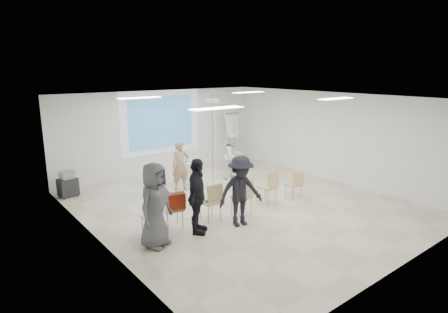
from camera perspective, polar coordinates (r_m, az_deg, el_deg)
floor at (r=10.71m, az=2.68°, el=-7.56°), size 8.00×9.00×0.10m
ceiling at (r=10.04m, az=2.87°, el=9.22°), size 8.00×9.00×0.10m
wall_back at (r=13.95m, az=-9.62°, el=3.77°), size 8.00×0.10×3.00m
wall_left at (r=8.27m, az=-18.95°, el=-3.30°), size 0.10×9.00×3.00m
wall_right at (r=13.24m, az=16.13°, el=2.92°), size 0.10×9.00×3.00m
projection_halo at (r=13.84m, az=-9.54°, el=5.16°), size 3.20×0.01×2.30m
projection_image at (r=13.83m, az=-9.51°, el=5.16°), size 2.60×0.01×1.90m
pedestal_table at (r=12.48m, az=-4.92°, el=-2.24°), size 0.76×0.76×0.77m
player_left at (r=11.76m, az=-6.65°, el=-0.95°), size 0.71×0.55×1.77m
player_right at (r=13.00m, az=1.37°, el=0.45°), size 0.94×0.80×1.75m
controller_left at (r=11.99m, az=-6.59°, el=0.71°), size 0.06×0.12×0.04m
controller_right at (r=13.02m, az=0.07°, el=1.85°), size 0.05×0.11×0.04m
chair_far_left at (r=8.77m, az=-10.82°, el=-8.74°), size 0.41×0.44×0.85m
chair_left_mid at (r=8.98m, az=-7.70°, el=-7.58°), size 0.54×0.57×0.98m
chair_left_inner at (r=9.39m, az=-1.81°, el=-6.51°), size 0.46×0.50×0.98m
chair_center at (r=9.77m, az=3.06°, el=-5.75°), size 0.49×0.52×0.97m
chair_right_inner at (r=10.60m, az=6.93°, el=-4.24°), size 0.52×0.55×0.99m
chair_right_far at (r=11.12m, az=10.81°, el=-3.95°), size 0.44×0.47×0.86m
red_jacket at (r=8.83m, az=-7.18°, el=-6.95°), size 0.42×0.17×0.39m
laptop at (r=9.49m, az=-2.19°, el=-6.64°), size 0.36×0.27×0.03m
audience_left at (r=8.59m, az=-4.16°, el=-5.29°), size 1.35×1.35×2.05m
audience_mid at (r=9.02m, az=2.54°, el=-4.61°), size 1.41×0.99×1.98m
audience_outer at (r=8.09m, az=-10.51°, el=-6.56°), size 1.21×1.05×2.09m
flipchart_easel at (r=14.82m, az=1.37°, el=4.61°), size 0.89×0.68×2.07m
av_cart at (r=12.17m, az=-22.71°, el=-4.00°), size 0.57×0.49×0.78m
ceiling_projector at (r=11.29m, az=-1.80°, el=7.83°), size 0.30×0.25×3.00m
fluor_panel_nw at (r=10.62m, az=-12.73°, el=8.70°), size 1.20×0.30×0.02m
fluor_panel_ne at (r=12.86m, az=3.73°, el=9.73°), size 1.20×0.30×0.02m
fluor_panel_sw at (r=7.63m, az=-1.08°, el=7.36°), size 1.20×0.30×0.02m
fluor_panel_se at (r=10.53m, az=16.71°, el=8.44°), size 1.20×0.30×0.02m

